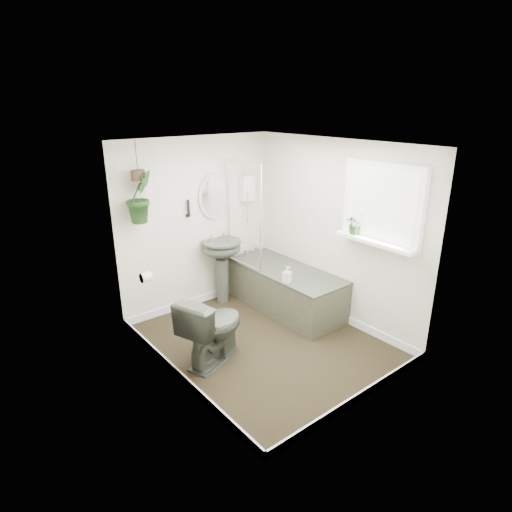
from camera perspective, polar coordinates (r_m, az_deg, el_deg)
floor at (r=5.21m, az=1.06°, el=-11.48°), size 2.30×2.80×0.02m
ceiling at (r=4.46m, az=1.25°, el=14.87°), size 2.30×2.80×0.02m
wall_back at (r=5.81m, az=-7.83°, el=4.25°), size 2.30×0.02×2.30m
wall_front at (r=3.81m, az=14.91°, el=-4.84°), size 2.30×0.02×2.30m
wall_left at (r=4.11m, az=-11.39°, el=-2.72°), size 0.02×2.80×2.30m
wall_right at (r=5.49m, az=10.50°, el=3.16°), size 0.02×2.80×2.30m
skirting at (r=5.17m, az=1.06°, el=-10.91°), size 2.30×2.80×0.10m
bathtub at (r=5.87m, az=3.96°, el=-4.39°), size 0.72×1.72×0.58m
bath_screen at (r=5.69m, az=-1.62°, el=5.45°), size 0.04×0.72×1.40m
shower_box at (r=6.10m, az=-1.16°, el=9.05°), size 0.20×0.10×0.35m
oval_mirror at (r=5.82m, az=-5.67°, el=7.92°), size 0.46×0.03×0.62m
wall_sconce at (r=5.63m, az=-9.00°, el=6.32°), size 0.04×0.04×0.22m
toilet_roll_holder at (r=4.81m, az=-14.48°, el=-2.74°), size 0.11×0.11×0.11m
window_recess at (r=4.90m, az=16.51°, el=6.69°), size 0.08×1.00×0.90m
window_sill at (r=4.95m, az=15.57°, el=1.87°), size 0.18×1.00×0.04m
window_blinds at (r=4.86m, az=16.20°, el=6.63°), size 0.01×0.86×0.76m
toilet at (r=4.70m, az=-5.77°, el=-9.47°), size 0.90×0.69×0.81m
pedestal_sink at (r=6.00m, az=-4.51°, el=-2.09°), size 0.63×0.57×0.92m
sill_plant at (r=5.09m, az=13.09°, el=4.27°), size 0.24×0.21×0.25m
hanging_plant at (r=5.17m, az=-15.20°, el=7.64°), size 0.38×0.33×0.61m
soap_bottle at (r=5.31m, az=4.16°, el=-2.47°), size 0.12×0.12×0.21m
hanging_pot at (r=5.13m, az=-15.46°, el=10.33°), size 0.16×0.16×0.12m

